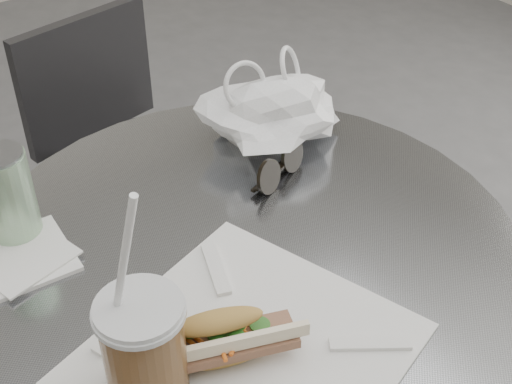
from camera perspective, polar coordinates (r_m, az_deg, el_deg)
cafe_table at (r=1.18m, az=-0.60°, el=-14.06°), size 0.76×0.76×0.74m
chair_far at (r=1.67m, az=-9.05°, el=-1.45°), size 0.41×0.44×0.78m
sandwich_paper at (r=0.84m, az=-0.84°, el=-12.82°), size 0.43×0.41×0.00m
banh_mi at (r=0.81m, az=-2.83°, el=-11.70°), size 0.22×0.15×0.07m
iced_coffee at (r=0.77m, az=-8.97°, el=-12.14°), size 0.10×0.10×0.28m
sunglasses at (r=1.08m, az=1.87°, el=1.93°), size 0.12×0.06×0.05m
plastic_bag at (r=1.15m, az=1.55°, el=6.25°), size 0.26×0.23×0.11m
napkin_stack at (r=1.00m, az=-18.24°, el=-5.00°), size 0.14×0.14×0.01m
drink_can at (r=1.01m, az=-19.28°, el=-0.28°), size 0.07×0.07×0.14m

